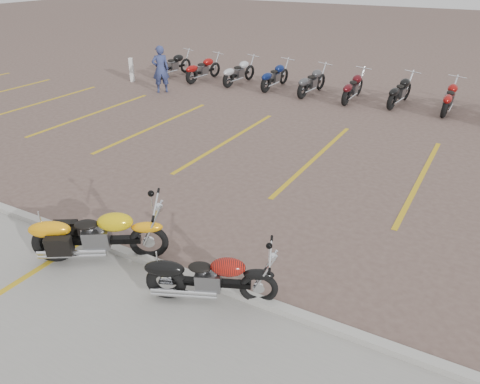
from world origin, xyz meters
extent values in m
plane|color=#705850|center=(0.00, 0.00, 0.00)|extent=(100.00, 100.00, 0.00)
cube|color=#9E9B93|center=(0.00, -4.50, 0.01)|extent=(60.00, 5.00, 0.01)
cube|color=#ADAAA3|center=(0.00, -2.00, 0.06)|extent=(60.00, 0.18, 0.12)
torus|color=black|center=(-0.85, -1.84, 0.34)|extent=(0.64, 0.46, 0.69)
torus|color=black|center=(-2.24, -2.71, 0.34)|extent=(0.71, 0.54, 0.73)
cube|color=black|center=(-1.54, -2.27, 0.40)|extent=(1.23, 0.83, 0.11)
cube|color=slate|center=(-1.59, -2.30, 0.46)|extent=(0.54, 0.50, 0.36)
ellipsoid|color=#E0BC0B|center=(-1.29, -2.12, 0.78)|extent=(0.70, 0.61, 0.32)
ellipsoid|color=black|center=(-1.70, -2.37, 0.74)|extent=(0.49, 0.45, 0.13)
torus|color=black|center=(1.38, -1.98, 0.29)|extent=(0.59, 0.33, 0.60)
torus|color=black|center=(0.07, -2.55, 0.29)|extent=(0.64, 0.40, 0.63)
cube|color=black|center=(0.72, -2.26, 0.35)|extent=(1.14, 0.58, 0.09)
cube|color=slate|center=(0.68, -2.28, 0.40)|extent=(0.46, 0.41, 0.31)
ellipsoid|color=black|center=(0.96, -2.16, 0.68)|extent=(0.61, 0.48, 0.28)
ellipsoid|color=black|center=(0.57, -2.33, 0.64)|extent=(0.42, 0.36, 0.11)
imported|color=navy|center=(-7.83, 7.48, 0.90)|extent=(0.77, 0.77, 1.81)
cube|color=silver|center=(-10.06, 8.28, 0.50)|extent=(0.20, 0.20, 1.00)
camera|label=1|loc=(3.92, -7.08, 4.77)|focal=35.00mm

